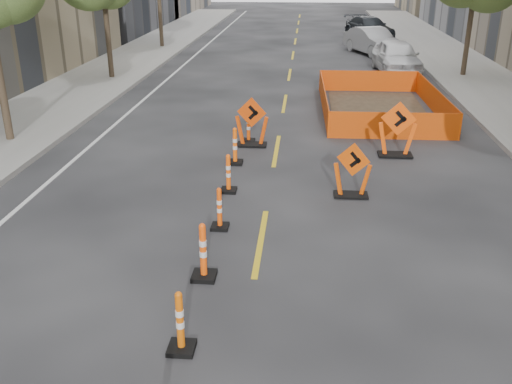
# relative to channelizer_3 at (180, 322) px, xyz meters

# --- Properties ---
(ground_plane) EXTENTS (140.00, 140.00, 0.00)m
(ground_plane) POSITION_rel_channelizer_3_xyz_m (0.90, -0.39, -0.51)
(ground_plane) COLOR black
(sidewalk_left) EXTENTS (4.00, 90.00, 0.15)m
(sidewalk_left) POSITION_rel_channelizer_3_xyz_m (-8.10, 11.61, -0.44)
(sidewalk_left) COLOR gray
(sidewalk_left) RESTS_ON ground
(channelizer_3) EXTENTS (0.40, 0.40, 1.02)m
(channelizer_3) POSITION_rel_channelizer_3_xyz_m (0.00, 0.00, 0.00)
(channelizer_3) COLOR #D75B09
(channelizer_3) RESTS_ON ground
(channelizer_4) EXTENTS (0.44, 0.44, 1.11)m
(channelizer_4) POSITION_rel_channelizer_3_xyz_m (-0.02, 2.08, 0.04)
(channelizer_4) COLOR #FF4F0A
(channelizer_4) RESTS_ON ground
(channelizer_5) EXTENTS (0.37, 0.37, 0.95)m
(channelizer_5) POSITION_rel_channelizer_3_xyz_m (-0.03, 4.16, -0.04)
(channelizer_5) COLOR #F84E0A
(channelizer_5) RESTS_ON ground
(channelizer_6) EXTENTS (0.39, 0.39, 0.99)m
(channelizer_6) POSITION_rel_channelizer_3_xyz_m (-0.11, 6.24, -0.02)
(channelizer_6) COLOR #FF560A
(channelizer_6) RESTS_ON ground
(channelizer_7) EXTENTS (0.42, 0.42, 1.06)m
(channelizer_7) POSITION_rel_channelizer_3_xyz_m (-0.20, 8.31, 0.02)
(channelizer_7) COLOR #FE5A0A
(channelizer_7) RESTS_ON ground
(channelizer_8) EXTENTS (0.40, 0.40, 1.00)m
(channelizer_8) POSITION_rel_channelizer_3_xyz_m (-0.03, 10.39, -0.01)
(channelizer_8) COLOR #DC4709
(channelizer_8) RESTS_ON ground
(chevron_sign_left) EXTENTS (1.13, 0.82, 1.54)m
(chevron_sign_left) POSITION_rel_channelizer_3_xyz_m (0.11, 10.01, 0.26)
(chevron_sign_left) COLOR #D64009
(chevron_sign_left) RESTS_ON ground
(chevron_sign_center) EXTENTS (1.07, 0.88, 1.39)m
(chevron_sign_center) POSITION_rel_channelizer_3_xyz_m (2.92, 6.19, 0.18)
(chevron_sign_center) COLOR #DF4B09
(chevron_sign_center) RESTS_ON ground
(chevron_sign_right) EXTENTS (1.20, 0.85, 1.65)m
(chevron_sign_right) POSITION_rel_channelizer_3_xyz_m (4.42, 9.38, 0.31)
(chevron_sign_right) COLOR #FF500A
(chevron_sign_right) RESTS_ON ground
(safety_fence) EXTENTS (4.33, 7.19, 0.89)m
(safety_fence) POSITION_rel_channelizer_3_xyz_m (4.50, 14.63, -0.07)
(safety_fence) COLOR #F05B0C
(safety_fence) RESTS_ON ground
(parked_car_near) EXTENTS (2.26, 4.89, 1.62)m
(parked_car_near) POSITION_rel_channelizer_3_xyz_m (6.21, 22.56, 0.30)
(parked_car_near) COLOR silver
(parked_car_near) RESTS_ON ground
(parked_car_mid) EXTENTS (3.34, 4.94, 1.54)m
(parked_car_mid) POSITION_rel_channelizer_3_xyz_m (5.61, 28.40, 0.26)
(parked_car_mid) COLOR gray
(parked_car_mid) RESTS_ON ground
(parked_car_far) EXTENTS (3.76, 5.47, 1.47)m
(parked_car_far) POSITION_rel_channelizer_3_xyz_m (6.12, 35.81, 0.22)
(parked_car_far) COLOR black
(parked_car_far) RESTS_ON ground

